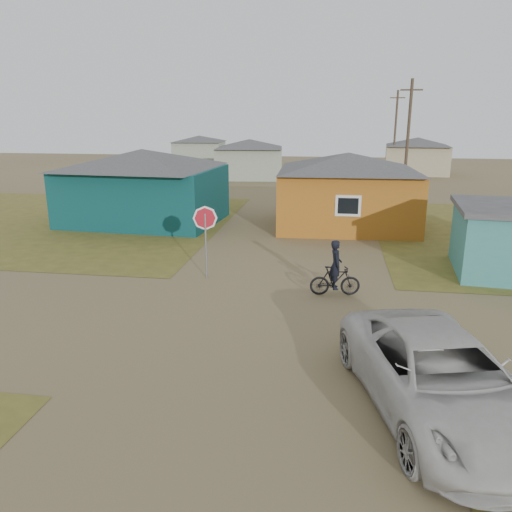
% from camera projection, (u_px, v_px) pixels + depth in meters
% --- Properties ---
extents(ground, '(120.00, 120.00, 0.00)m').
position_uv_depth(ground, '(264.00, 331.00, 13.81)').
color(ground, olive).
extents(grass_nw, '(20.00, 18.00, 0.00)m').
position_uv_depth(grass_nw, '(50.00, 221.00, 28.19)').
color(grass_nw, brown).
rests_on(grass_nw, ground).
extents(house_teal, '(8.93, 7.08, 4.00)m').
position_uv_depth(house_teal, '(144.00, 185.00, 27.31)').
color(house_teal, '#093436').
rests_on(house_teal, ground).
extents(house_yellow, '(7.72, 6.76, 3.90)m').
position_uv_depth(house_yellow, '(347.00, 189.00, 26.21)').
color(house_yellow, '#A25E19').
rests_on(house_yellow, ground).
extents(house_pale_west, '(7.04, 6.15, 3.60)m').
position_uv_depth(house_pale_west, '(249.00, 158.00, 46.50)').
color(house_pale_west, gray).
rests_on(house_pale_west, ground).
extents(house_beige_east, '(6.95, 6.05, 3.60)m').
position_uv_depth(house_beige_east, '(417.00, 155.00, 49.90)').
color(house_beige_east, tan).
rests_on(house_beige_east, ground).
extents(house_pale_north, '(6.28, 5.81, 3.40)m').
position_uv_depth(house_pale_north, '(199.00, 150.00, 59.10)').
color(house_pale_north, gray).
rests_on(house_pale_north, ground).
extents(utility_pole_near, '(1.40, 0.20, 8.00)m').
position_uv_depth(utility_pole_near, '(408.00, 141.00, 32.66)').
color(utility_pole_near, '#453729').
rests_on(utility_pole_near, ground).
extents(utility_pole_far, '(1.40, 0.20, 8.00)m').
position_uv_depth(utility_pole_far, '(395.00, 132.00, 47.73)').
color(utility_pole_far, '#453729').
rests_on(utility_pole_far, ground).
extents(stop_sign, '(0.87, 0.18, 2.67)m').
position_uv_depth(stop_sign, '(205.00, 226.00, 17.80)').
color(stop_sign, gray).
rests_on(stop_sign, ground).
extents(cyclist, '(1.71, 0.70, 1.87)m').
position_uv_depth(cyclist, '(335.00, 275.00, 16.41)').
color(cyclist, black).
rests_on(cyclist, ground).
extents(vehicle, '(4.08, 6.36, 1.63)m').
position_uv_depth(vehicle, '(440.00, 377.00, 9.81)').
color(vehicle, '#BBBBB7').
rests_on(vehicle, ground).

